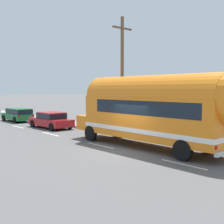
{
  "coord_description": "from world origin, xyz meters",
  "views": [
    {
      "loc": [
        -10.91,
        -11.34,
        3.35
      ],
      "look_at": [
        1.47,
        2.72,
        1.89
      ],
      "focal_mm": 47.34,
      "sensor_mm": 36.0,
      "label": 1
    }
  ],
  "objects_px": {
    "painted_bus": "(157,108)",
    "car_lead": "(51,119)",
    "car_second": "(18,114)",
    "utility_pole": "(122,74)"
  },
  "relations": [
    {
      "from": "painted_bus",
      "to": "car_lead",
      "type": "height_order",
      "value": "painted_bus"
    },
    {
      "from": "utility_pole",
      "to": "car_lead",
      "type": "xyz_separation_m",
      "value": [
        -2.03,
        6.74,
        -3.68
      ]
    },
    {
      "from": "painted_bus",
      "to": "car_lead",
      "type": "bearing_deg",
      "value": 89.44
    },
    {
      "from": "painted_bus",
      "to": "car_second",
      "type": "relative_size",
      "value": 2.73
    },
    {
      "from": "car_second",
      "to": "car_lead",
      "type": "bearing_deg",
      "value": -90.21
    },
    {
      "from": "painted_bus",
      "to": "car_lead",
      "type": "distance_m",
      "value": 11.91
    },
    {
      "from": "utility_pole",
      "to": "painted_bus",
      "type": "xyz_separation_m",
      "value": [
        -2.14,
        -5.06,
        -2.12
      ]
    },
    {
      "from": "painted_bus",
      "to": "car_second",
      "type": "xyz_separation_m",
      "value": [
        0.14,
        18.58,
        -1.51
      ]
    },
    {
      "from": "utility_pole",
      "to": "car_lead",
      "type": "bearing_deg",
      "value": 106.75
    },
    {
      "from": "car_lead",
      "to": "car_second",
      "type": "relative_size",
      "value": 1.09
    }
  ]
}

